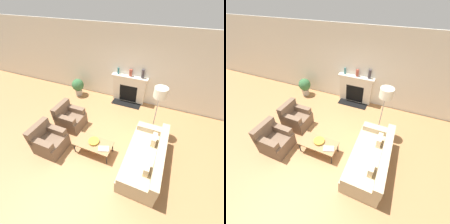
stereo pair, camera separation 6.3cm
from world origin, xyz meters
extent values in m
plane|color=#A87547|center=(0.00, 0.00, 0.00)|extent=(18.00, 18.00, 0.00)
cube|color=silver|center=(0.00, 2.93, 1.45)|extent=(18.00, 0.06, 2.90)
cube|color=beige|center=(-0.16, 2.80, 0.55)|extent=(1.33, 0.20, 1.11)
cube|color=black|center=(-0.16, 2.72, 0.40)|extent=(0.73, 0.04, 0.72)
cube|color=black|center=(-0.16, 2.52, 0.01)|extent=(1.20, 0.40, 0.02)
cube|color=beige|center=(-0.16, 2.77, 1.13)|extent=(1.45, 0.28, 0.05)
cube|color=tan|center=(1.14, 0.03, 0.22)|extent=(0.92, 2.00, 0.45)
cube|color=tan|center=(1.51, 0.03, 0.61)|extent=(0.20, 2.00, 0.33)
cube|color=tan|center=(1.14, 0.91, 0.53)|extent=(0.84, 0.22, 0.17)
cube|color=tan|center=(1.14, -0.86, 0.53)|extent=(0.84, 0.22, 0.17)
cube|color=beige|center=(1.28, 0.48, 0.59)|extent=(0.12, 0.32, 0.28)
cube|color=beige|center=(1.28, -0.42, 0.59)|extent=(0.12, 0.32, 0.28)
cube|color=brown|center=(-1.50, -0.50, 0.22)|extent=(0.81, 0.75, 0.45)
cube|color=brown|center=(-1.82, -0.50, 0.66)|extent=(0.18, 0.75, 0.41)
cube|color=brown|center=(-1.50, -0.79, 0.54)|extent=(0.73, 0.18, 0.19)
cube|color=brown|center=(-1.50, -0.22, 0.54)|extent=(0.73, 0.18, 0.19)
cube|color=brown|center=(-1.50, 0.55, 0.22)|extent=(0.81, 0.75, 0.45)
cube|color=brown|center=(-1.82, 0.55, 0.66)|extent=(0.18, 0.75, 0.41)
cube|color=brown|center=(-1.50, 0.26, 0.54)|extent=(0.73, 0.18, 0.19)
cube|color=brown|center=(-1.50, 0.84, 0.54)|extent=(0.73, 0.18, 0.19)
cube|color=olive|center=(-0.29, -0.12, 0.37)|extent=(1.10, 0.52, 0.03)
cylinder|color=black|center=(-0.81, -0.34, 0.18)|extent=(0.03, 0.03, 0.36)
cylinder|color=black|center=(0.22, -0.34, 0.18)|extent=(0.03, 0.03, 0.36)
cylinder|color=black|center=(-0.81, 0.10, 0.18)|extent=(0.03, 0.03, 0.36)
cylinder|color=black|center=(0.22, 0.10, 0.18)|extent=(0.03, 0.03, 0.36)
cylinder|color=#BC8E2D|center=(-0.29, -0.08, 0.40)|extent=(0.11, 0.11, 0.02)
cylinder|color=#BC8E2D|center=(-0.29, -0.08, 0.43)|extent=(0.31, 0.31, 0.05)
cube|color=#B2A893|center=(0.07, -0.20, 0.40)|extent=(0.34, 0.27, 0.02)
cylinder|color=gray|center=(1.14, 1.28, 0.01)|extent=(0.30, 0.30, 0.03)
cylinder|color=gray|center=(1.14, 1.28, 0.76)|extent=(0.03, 0.03, 1.46)
cylinder|color=beige|center=(1.14, 1.28, 1.59)|extent=(0.37, 0.37, 0.28)
cylinder|color=#28666B|center=(-0.65, 2.80, 1.28)|extent=(0.07, 0.07, 0.25)
cylinder|color=brown|center=(-0.14, 2.80, 1.29)|extent=(0.12, 0.12, 0.26)
cylinder|color=#3D383D|center=(0.33, 2.80, 1.32)|extent=(0.11, 0.11, 0.33)
cylinder|color=#B2A899|center=(-2.37, 2.39, 0.13)|extent=(0.30, 0.30, 0.27)
sphere|color=#386B3D|center=(-2.37, 2.39, 0.50)|extent=(0.52, 0.52, 0.52)
camera|label=1|loc=(1.24, -2.42, 3.76)|focal=24.00mm
camera|label=2|loc=(1.29, -2.39, 3.76)|focal=24.00mm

